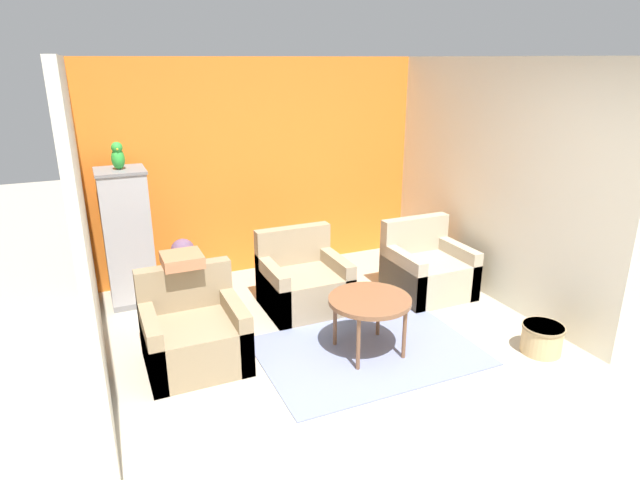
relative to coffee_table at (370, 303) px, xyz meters
The scene contains 14 objects.
ground_plane 1.16m from the coffee_table, 99.88° to the right, with size 20.00×20.00×0.00m, color #B2A893.
wall_back_accent 2.52m from the coffee_table, 94.34° to the left, with size 4.07×0.06×2.52m.
wall_left 2.41m from the coffee_table, 163.26° to the left, with size 0.06×3.40×2.52m.
wall_right 2.09m from the coffee_table, 19.82° to the left, with size 0.06×3.40×2.52m.
area_rug 0.47m from the coffee_table, 69.44° to the left, with size 1.91×1.34×0.01m.
coffee_table is the anchor object (origin of this frame).
armchair_left 1.53m from the coffee_table, 162.59° to the left, with size 0.82×0.77×0.81m.
armchair_right 1.50m from the coffee_table, 35.50° to the left, with size 0.82×0.77×0.81m.
armchair_middle 1.12m from the coffee_table, 99.76° to the left, with size 0.82×0.77×0.81m.
birdcage 2.68m from the coffee_table, 132.45° to the left, with size 0.49×0.49×1.45m.
parrot 2.88m from the coffee_table, 132.42° to the left, with size 0.13×0.23×0.28m.
potted_plant 2.35m from the coffee_table, 122.16° to the left, with size 0.30×0.30×0.62m.
wicker_basket 1.58m from the coffee_table, 24.04° to the right, with size 0.37×0.37×0.26m.
throw_pillow 1.67m from the coffee_table, 153.18° to the left, with size 0.34×0.34×0.10m.
Camera 1 is at (-1.93, -2.64, 2.50)m, focal length 30.00 mm.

